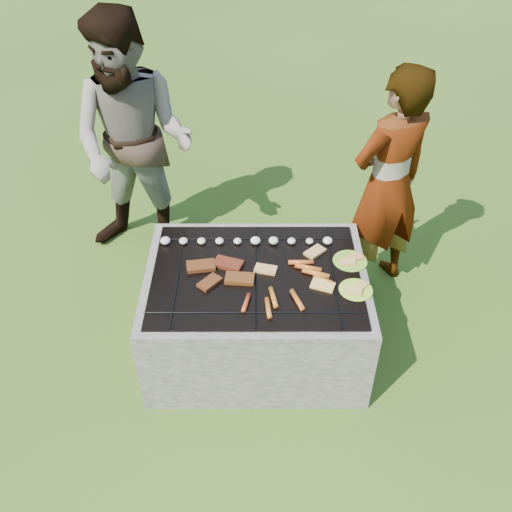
# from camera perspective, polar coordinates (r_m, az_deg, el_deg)

# --- Properties ---
(lawn) EXTENTS (60.00, 60.00, 0.00)m
(lawn) POSITION_cam_1_polar(r_m,az_deg,el_deg) (3.74, 0.00, -8.77)
(lawn) COLOR #264B12
(lawn) RESTS_ON ground
(fire_pit) EXTENTS (1.30, 1.00, 0.62)m
(fire_pit) POSITION_cam_1_polar(r_m,az_deg,el_deg) (3.53, 0.00, -5.74)
(fire_pit) COLOR #A69D93
(fire_pit) RESTS_ON ground
(mushrooms) EXTENTS (1.06, 0.06, 0.04)m
(mushrooms) POSITION_cam_1_polar(r_m,az_deg,el_deg) (3.51, -1.09, 1.54)
(mushrooms) COLOR silver
(mushrooms) RESTS_ON fire_pit
(pork_slabs) EXTENTS (0.41, 0.31, 0.02)m
(pork_slabs) POSITION_cam_1_polar(r_m,az_deg,el_deg) (3.31, -3.55, -1.53)
(pork_slabs) COLOR brown
(pork_slabs) RESTS_ON fire_pit
(sausages) EXTENTS (0.53, 0.47, 0.03)m
(sausages) POSITION_cam_1_polar(r_m,az_deg,el_deg) (3.22, 3.74, -2.94)
(sausages) COLOR orange
(sausages) RESTS_ON fire_pit
(bread_on_grate) EXTENTS (0.47, 0.43, 0.02)m
(bread_on_grate) POSITION_cam_1_polar(r_m,az_deg,el_deg) (3.33, 4.59, -1.30)
(bread_on_grate) COLOR tan
(bread_on_grate) RESTS_ON fire_pit
(plate_far) EXTENTS (0.27, 0.27, 0.03)m
(plate_far) POSITION_cam_1_polar(r_m,az_deg,el_deg) (3.44, 9.39, -0.51)
(plate_far) COLOR #B2C82F
(plate_far) RESTS_ON fire_pit
(plate_near) EXTENTS (0.22, 0.22, 0.03)m
(plate_near) POSITION_cam_1_polar(r_m,az_deg,el_deg) (3.25, 9.93, -3.37)
(plate_near) COLOR #D4FF3C
(plate_near) RESTS_ON fire_pit
(cook) EXTENTS (0.70, 0.62, 1.60)m
(cook) POSITION_cam_1_polar(r_m,az_deg,el_deg) (3.81, 13.04, 6.95)
(cook) COLOR #A99C8D
(cook) RESTS_ON ground
(bystander) EXTENTS (1.00, 0.86, 1.80)m
(bystander) POSITION_cam_1_polar(r_m,az_deg,el_deg) (4.06, -12.07, 10.85)
(bystander) COLOR #AA9B8D
(bystander) RESTS_ON ground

